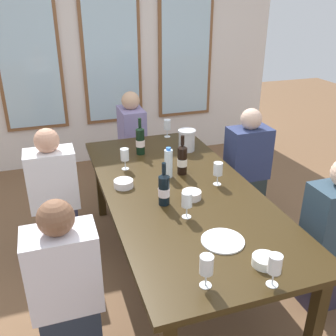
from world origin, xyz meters
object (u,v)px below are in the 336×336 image
object	(u,v)px
seated_person_3	(246,169)
tasting_bowl_2	(192,195)
metal_pitcher	(187,140)
wine_bottle_1	(140,140)
tasting_bowl_1	(265,261)
wine_bottle_0	(164,189)
wine_glass_3	(187,200)
wine_glass_5	(125,156)
seated_person_0	(67,294)
white_plate_0	(223,241)
water_bottle	(168,163)
seated_person_2	(55,197)
seated_person_1	(332,239)
seated_person_4	(132,145)
wine_glass_0	(275,265)
dining_table	(179,197)
wine_glass_4	(218,170)
wine_bottle_2	(182,159)
tasting_bowl_0	(124,184)
wine_glass_1	(206,266)
wine_glass_2	(167,125)

from	to	relation	value
seated_person_3	tasting_bowl_2	bearing A→B (deg)	-139.83
metal_pitcher	seated_person_3	xyz separation A→B (m)	(0.56, -0.13, -0.31)
wine_bottle_1	tasting_bowl_1	distance (m)	1.68
wine_bottle_1	wine_bottle_0	bearing A→B (deg)	-94.52
wine_bottle_1	wine_glass_3	distance (m)	1.10
wine_glass_5	tasting_bowl_1	bearing A→B (deg)	-72.82
metal_pitcher	wine_glass_5	size ratio (longest dim) A/B	1.09
tasting_bowl_1	seated_person_0	size ratio (longest dim) A/B	0.12
white_plate_0	wine_glass_5	distance (m)	1.19
water_bottle	tasting_bowl_1	bearing A→B (deg)	-82.85
seated_person_2	seated_person_3	size ratio (longest dim) A/B	1.00
seated_person_1	seated_person_2	xyz separation A→B (m)	(-1.73, 1.18, 0.00)
seated_person_4	wine_glass_5	bearing A→B (deg)	-106.01
wine_bottle_1	wine_glass_0	size ratio (longest dim) A/B	1.87
water_bottle	dining_table	bearing A→B (deg)	-86.85
tasting_bowl_1	seated_person_4	distance (m)	2.44
tasting_bowl_1	seated_person_2	xyz separation A→B (m)	(-1.00, 1.49, -0.24)
wine_bottle_0	water_bottle	bearing A→B (deg)	67.59
seated_person_0	wine_glass_4	bearing A→B (deg)	25.95
seated_person_2	seated_person_4	size ratio (longest dim) A/B	1.00
wine_bottle_2	wine_glass_5	size ratio (longest dim) A/B	1.81
wine_glass_0	dining_table	bearing A→B (deg)	94.72
white_plate_0	tasting_bowl_0	world-z (taller)	tasting_bowl_0
wine_bottle_1	tasting_bowl_2	bearing A→B (deg)	-81.52
tasting_bowl_0	wine_bottle_1	bearing A→B (deg)	64.12
white_plate_0	seated_person_2	world-z (taller)	seated_person_2
dining_table	wine_glass_0	world-z (taller)	wine_glass_0
white_plate_0	tasting_bowl_1	world-z (taller)	tasting_bowl_1
wine_bottle_0	wine_glass_0	bearing A→B (deg)	-73.99
tasting_bowl_1	seated_person_1	bearing A→B (deg)	23.07
tasting_bowl_1	wine_glass_3	distance (m)	0.61
wine_bottle_0	wine_glass_5	bearing A→B (deg)	101.36
wine_glass_1	wine_glass_4	xyz separation A→B (m)	(0.51, 0.96, 0.00)
dining_table	wine_glass_4	size ratio (longest dim) A/B	13.16
wine_glass_4	seated_person_1	world-z (taller)	seated_person_1
wine_bottle_0	seated_person_3	distance (m)	1.30
tasting_bowl_0	tasting_bowl_1	size ratio (longest dim) A/B	1.07
tasting_bowl_0	seated_person_4	bearing A→B (deg)	74.29
metal_pitcher	seated_person_0	world-z (taller)	seated_person_0
wine_bottle_1	seated_person_4	xyz separation A→B (m)	(0.10, 0.77, -0.34)
wine_glass_3	wine_glass_4	xyz separation A→B (m)	(0.38, 0.35, -0.00)
wine_glass_2	seated_person_4	bearing A→B (deg)	120.91
water_bottle	seated_person_3	xyz separation A→B (m)	(0.88, 0.33, -0.33)
wine_bottle_1	tasting_bowl_0	xyz separation A→B (m)	(-0.28, -0.57, -0.10)
wine_glass_2	seated_person_1	world-z (taller)	seated_person_1
wine_glass_5	seated_person_2	world-z (taller)	seated_person_2
wine_glass_0	seated_person_0	world-z (taller)	seated_person_0
metal_pitcher	wine_glass_2	bearing A→B (deg)	98.15
water_bottle	seated_person_3	size ratio (longest dim) A/B	0.22
wine_glass_2	wine_glass_5	size ratio (longest dim) A/B	1.00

